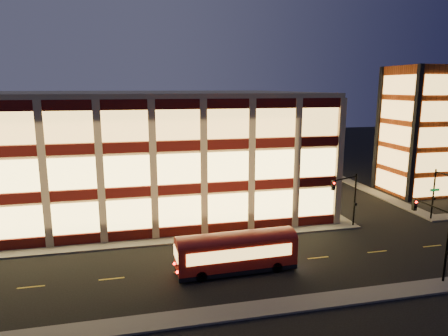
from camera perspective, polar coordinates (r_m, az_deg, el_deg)
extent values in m
plane|color=black|center=(39.88, -12.45, -11.08)|extent=(200.00, 200.00, 0.00)
cube|color=#514F4C|center=(40.90, -16.75, -10.60)|extent=(54.00, 2.00, 0.15)
cube|color=#514F4C|center=(60.43, 9.70, -3.08)|extent=(2.00, 30.00, 0.15)
cube|color=#514F4C|center=(65.38, 18.65, -2.41)|extent=(2.00, 30.00, 0.15)
cube|color=#514F4C|center=(28.25, -12.10, -21.00)|extent=(100.00, 2.00, 0.15)
cube|color=tan|center=(54.59, -16.15, 2.50)|extent=(50.00, 30.00, 14.00)
cube|color=tan|center=(53.99, -16.58, 10.11)|extent=(50.40, 30.40, 0.50)
cube|color=#470C0A|center=(41.51, -16.72, -9.42)|extent=(50.10, 0.25, 1.00)
cube|color=#FFD66B|center=(40.85, -16.89, -6.65)|extent=(49.00, 0.20, 3.00)
cube|color=#470C0A|center=(59.96, 8.94, -2.60)|extent=(0.25, 30.10, 1.00)
cube|color=#FFD66B|center=(59.48, 8.99, -0.64)|extent=(0.20, 29.00, 3.00)
cube|color=#470C0A|center=(40.19, -17.08, -3.54)|extent=(50.10, 0.25, 1.00)
cube|color=#FFD66B|center=(39.73, -17.26, -0.61)|extent=(49.00, 0.20, 3.00)
cube|color=#470C0A|center=(59.05, 9.08, 1.54)|extent=(0.25, 30.10, 1.00)
cube|color=#FFD66B|center=(58.72, 9.12, 3.56)|extent=(0.20, 29.00, 3.00)
cube|color=#470C0A|center=(39.31, -17.46, 2.67)|extent=(50.10, 0.25, 1.00)
cube|color=#FFD66B|center=(39.08, -17.64, 5.71)|extent=(49.00, 0.20, 3.00)
cube|color=#470C0A|center=(58.46, 9.21, 5.79)|extent=(0.25, 30.10, 1.00)
cube|color=#FFD66B|center=(58.29, 9.26, 7.85)|extent=(0.20, 29.00, 3.00)
cube|color=#8C3814|center=(63.35, 26.19, 4.79)|extent=(8.00, 8.00, 18.00)
cube|color=black|center=(57.76, 25.57, 4.30)|extent=(0.60, 0.60, 18.00)
cube|color=black|center=(64.17, 21.16, 5.27)|extent=(0.60, 0.60, 18.00)
cube|color=black|center=(68.96, 26.70, 5.20)|extent=(0.60, 0.60, 18.00)
cube|color=#FFBE59|center=(61.41, 27.96, -2.39)|extent=(6.60, 0.16, 2.60)
cube|color=#FFBE59|center=(62.01, 22.66, -1.80)|extent=(0.16, 6.60, 2.60)
cube|color=#FFBE59|center=(60.76, 28.26, 0.73)|extent=(6.60, 0.16, 2.60)
cube|color=#FFBE59|center=(61.37, 22.91, 1.29)|extent=(0.16, 6.60, 2.60)
cube|color=#FFBE59|center=(60.30, 28.57, 3.90)|extent=(6.60, 0.16, 2.60)
cube|color=#FFBE59|center=(60.91, 23.16, 4.44)|extent=(0.16, 6.60, 2.60)
cube|color=#FFBE59|center=(60.03, 28.88, 7.11)|extent=(6.60, 0.16, 2.60)
cube|color=#FFBE59|center=(60.64, 23.41, 7.62)|extent=(0.16, 6.60, 2.60)
cube|color=#FFBE59|center=(59.94, 29.20, 10.34)|extent=(6.60, 0.16, 2.60)
cube|color=#FFBE59|center=(60.56, 23.67, 10.83)|extent=(0.16, 6.60, 2.60)
cylinder|color=black|center=(45.95, 18.17, -4.38)|extent=(0.18, 0.18, 6.00)
cylinder|color=black|center=(43.81, 16.92, -1.43)|extent=(3.56, 1.63, 0.14)
cube|color=black|center=(42.44, 15.33, -2.44)|extent=(0.32, 0.32, 0.95)
sphere|color=#FF0C05|center=(42.22, 15.47, -2.10)|extent=(0.20, 0.20, 0.20)
cube|color=black|center=(45.90, 18.26, -4.93)|extent=(0.25, 0.18, 0.28)
cylinder|color=black|center=(51.75, 27.72, -3.40)|extent=(0.18, 0.18, 6.00)
cube|color=black|center=(51.70, 27.82, -3.88)|extent=(0.25, 0.18, 0.28)
cube|color=#0C7226|center=(51.50, 27.89, -2.79)|extent=(1.20, 0.06, 0.28)
cylinder|color=black|center=(35.86, 29.24, -9.80)|extent=(0.18, 0.18, 6.00)
cylinder|color=black|center=(36.46, 27.57, -4.83)|extent=(0.14, 4.00, 0.14)
cube|color=black|center=(38.06, 25.57, -4.78)|extent=(0.32, 0.32, 0.95)
sphere|color=#FF0C05|center=(37.85, 25.77, -4.41)|extent=(0.20, 0.20, 0.20)
cube|color=black|center=(35.87, 29.40, -10.50)|extent=(0.25, 0.18, 0.28)
cube|color=#991008|center=(33.84, 1.74, -11.88)|extent=(10.09, 2.87, 2.30)
cube|color=black|center=(34.40, 1.73, -13.95)|extent=(10.09, 2.87, 0.35)
cylinder|color=black|center=(32.69, -3.26, -15.20)|extent=(0.91, 0.33, 0.90)
cylinder|color=black|center=(34.63, -4.03, -13.61)|extent=(0.91, 0.33, 0.90)
cylinder|color=black|center=(34.42, 7.54, -13.85)|extent=(0.91, 0.33, 0.90)
cylinder|color=black|center=(36.27, 6.18, -12.44)|extent=(0.91, 0.33, 0.90)
cube|color=#FFBE59|center=(32.60, 2.41, -12.26)|extent=(8.80, 0.39, 1.00)
cube|color=#FFBE59|center=(34.86, 1.13, -10.63)|extent=(8.80, 0.39, 1.00)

